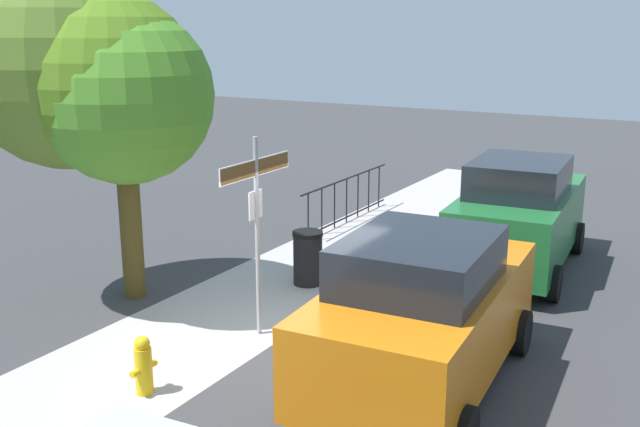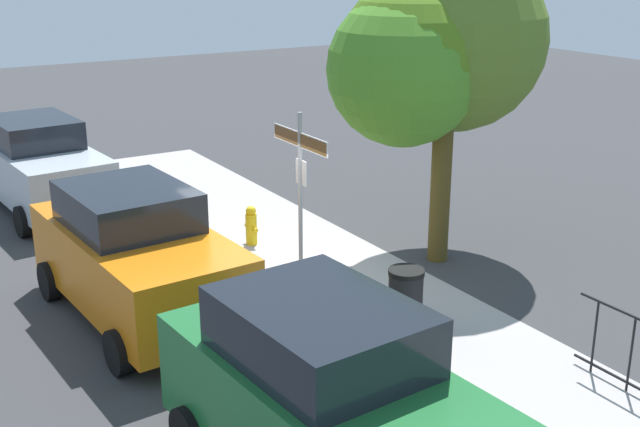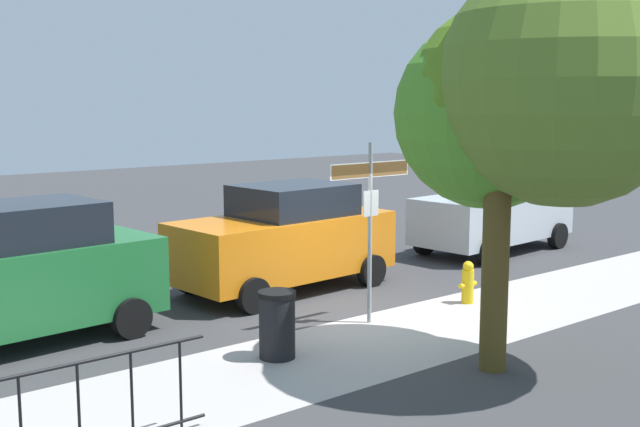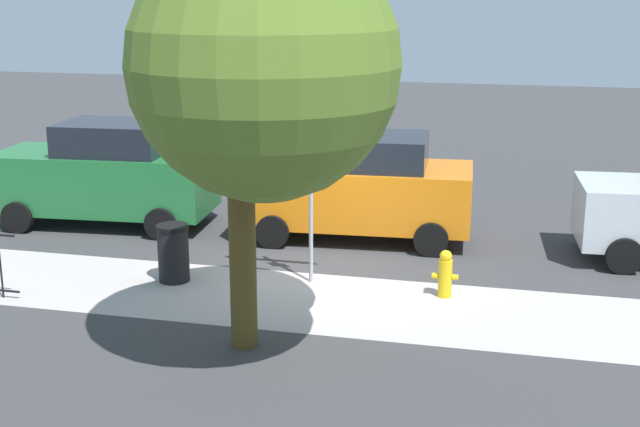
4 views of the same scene
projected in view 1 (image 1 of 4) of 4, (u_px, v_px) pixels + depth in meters
The scene contains 9 objects.
ground_plane at pixel (277, 342), 10.82m from camera, with size 60.00×60.00×0.00m, color #38383A.
sidewalk_strip at pixel (277, 286), 13.13m from camera, with size 24.00×2.60×0.00m, color #AAA3A0.
street_sign at pixel (256, 201), 10.61m from camera, with size 1.70×0.07×3.01m.
shade_tree at pixel (94, 78), 11.35m from camera, with size 3.32×4.18×5.60m.
car_orange at pixel (423, 311), 9.29m from camera, with size 4.50×2.35×2.06m.
car_green at pixel (519, 215), 13.82m from camera, with size 4.55×2.30×2.15m.
iron_fence at pixel (347, 199), 17.24m from camera, with size 4.10×0.04×1.07m.
fire_hydrant at pixel (143, 365), 9.23m from camera, with size 0.42×0.22×0.78m.
trash_bin at pixel (308, 258), 13.14m from camera, with size 0.55×0.55×0.98m.
Camera 1 is at (-8.34, -5.56, 4.55)m, focal length 41.23 mm.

